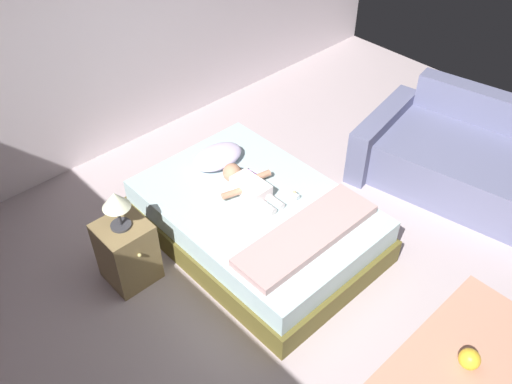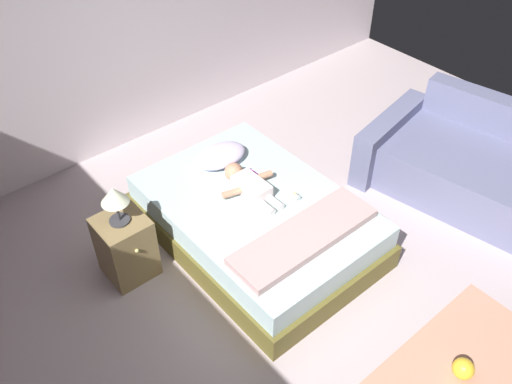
% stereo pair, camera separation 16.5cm
% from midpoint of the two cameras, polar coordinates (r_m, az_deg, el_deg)
% --- Properties ---
extents(ground_plane, '(8.00, 8.00, 0.00)m').
position_cam_midpoint_polar(ground_plane, '(4.19, 7.59, -13.51)').
color(ground_plane, '#B1A0A3').
extents(wall_behind_bed, '(8.00, 0.12, 2.72)m').
position_cam_midpoint_polar(wall_behind_bed, '(5.30, -16.00, 17.07)').
color(wall_behind_bed, silver).
rests_on(wall_behind_bed, ground_plane).
extents(bed, '(1.38, 2.01, 0.44)m').
position_cam_midpoint_polar(bed, '(4.56, 1.04, -3.07)').
color(bed, brown).
rests_on(bed, ground_plane).
extents(pillow, '(0.49, 0.32, 0.13)m').
position_cam_midpoint_polar(pillow, '(4.78, -2.77, 3.87)').
color(pillow, silver).
rests_on(pillow, bed).
extents(baby, '(0.51, 0.64, 0.16)m').
position_cam_midpoint_polar(baby, '(4.47, 0.16, 0.84)').
color(baby, white).
rests_on(baby, bed).
extents(toothbrush, '(0.03, 0.15, 0.02)m').
position_cam_midpoint_polar(toothbrush, '(4.69, 0.77, 2.14)').
color(toothbrush, '#AD269C').
rests_on(toothbrush, bed).
extents(couch, '(1.49, 2.05, 0.79)m').
position_cam_midpoint_polar(couch, '(5.44, 23.02, 2.41)').
color(couch, slate).
rests_on(couch, ground_plane).
extents(nightstand, '(0.38, 0.41, 0.57)m').
position_cam_midpoint_polar(nightstand, '(4.36, -12.59, -5.73)').
color(nightstand, olive).
rests_on(nightstand, ground_plane).
extents(lamp, '(0.21, 0.21, 0.33)m').
position_cam_midpoint_polar(lamp, '(4.00, -13.67, -0.59)').
color(lamp, '#333338').
rests_on(lamp, nightstand).
extents(toy_ball, '(0.15, 0.15, 0.15)m').
position_cam_midpoint_polar(toy_ball, '(4.13, 22.27, -16.99)').
color(toy_ball, gold).
rests_on(toy_ball, rug).
extents(blanket, '(1.24, 0.38, 0.07)m').
position_cam_midpoint_polar(blanket, '(4.10, 6.30, -4.72)').
color(blanket, '#B8928F').
rests_on(blanket, bed).
extents(baby_bottle, '(0.06, 0.09, 0.07)m').
position_cam_midpoint_polar(baby_bottle, '(4.43, 5.18, -0.43)').
color(baby_bottle, white).
rests_on(baby_bottle, bed).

